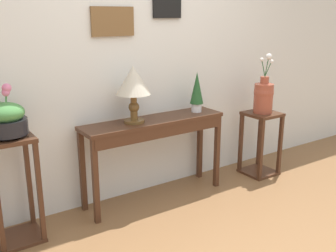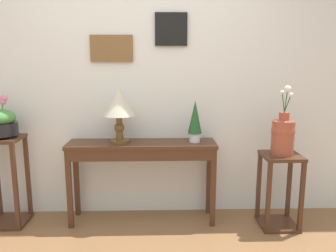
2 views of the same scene
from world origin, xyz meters
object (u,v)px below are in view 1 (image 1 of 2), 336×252
table_lamp (133,83)px  pedestal_stand_left (14,190)px  potted_plant_on_console (197,91)px  pedestal_stand_right (260,143)px  flower_vase_tall_right (264,95)px  planter_bowl_wide_left (6,118)px  console_table (155,132)px

table_lamp → pedestal_stand_left: size_ratio=0.59×
potted_plant_on_console → pedestal_stand_right: 1.02m
potted_plant_on_console → pedestal_stand_left: 1.85m
table_lamp → potted_plant_on_console: (0.70, 0.00, -0.14)m
table_lamp → pedestal_stand_right: table_lamp is taller
flower_vase_tall_right → potted_plant_on_console: bearing=169.0°
pedestal_stand_left → pedestal_stand_right: size_ratio=1.22×
planter_bowl_wide_left → flower_vase_tall_right: flower_vase_tall_right is taller
pedestal_stand_left → planter_bowl_wide_left: planter_bowl_wide_left is taller
console_table → flower_vase_tall_right: flower_vase_tall_right is taller
console_table → potted_plant_on_console: potted_plant_on_console is taller
pedestal_stand_right → flower_vase_tall_right: 0.54m
planter_bowl_wide_left → flower_vase_tall_right: (2.54, -0.12, -0.09)m
console_table → table_lamp: table_lamp is taller
table_lamp → pedestal_stand_right: size_ratio=0.72×
console_table → table_lamp: 0.51m
planter_bowl_wide_left → flower_vase_tall_right: size_ratio=0.66×
potted_plant_on_console → pedestal_stand_left: potted_plant_on_console is taller
planter_bowl_wide_left → pedestal_stand_right: 2.62m
planter_bowl_wide_left → pedestal_stand_right: planter_bowl_wide_left is taller
console_table → planter_bowl_wide_left: (-1.27, -0.01, 0.32)m
pedestal_stand_right → flower_vase_tall_right: flower_vase_tall_right is taller
potted_plant_on_console → pedestal_stand_right: size_ratio=0.56×
potted_plant_on_console → console_table: bearing=-177.2°
pedestal_stand_right → table_lamp: bearing=174.2°
table_lamp → flower_vase_tall_right: flower_vase_tall_right is taller
console_table → pedestal_stand_left: size_ratio=1.63×
pedestal_stand_right → flower_vase_tall_right: bearing=-76.5°
pedestal_stand_right → console_table: bearing=174.3°
console_table → pedestal_stand_right: size_ratio=1.99×
table_lamp → pedestal_stand_right: (1.47, -0.15, -0.78)m
console_table → pedestal_stand_right: bearing=-5.7°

